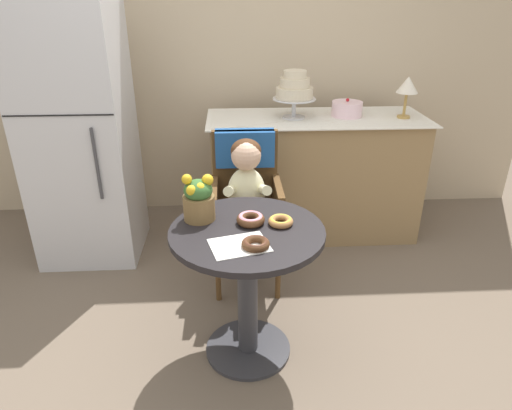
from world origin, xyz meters
TOP-DOWN VIEW (x-y plane):
  - ground_plane at (0.00, 0.00)m, footprint 8.00×8.00m
  - back_wall at (0.00, 1.85)m, footprint 4.80×0.10m
  - cafe_table at (0.00, 0.00)m, footprint 0.72×0.72m
  - wicker_chair at (0.02, 0.72)m, footprint 0.42×0.45m
  - seated_child at (0.02, 0.56)m, footprint 0.27×0.32m
  - paper_napkin at (-0.04, -0.15)m, footprint 0.28×0.24m
  - donut_front at (0.02, 0.05)m, footprint 0.13×0.13m
  - donut_mid at (0.16, 0.04)m, footprint 0.12×0.12m
  - donut_side at (0.03, -0.16)m, footprint 0.12×0.12m
  - flower_vase at (-0.22, 0.12)m, footprint 0.15×0.15m
  - display_counter at (0.55, 1.30)m, footprint 1.56×0.62m
  - tiered_cake_stand at (0.38, 1.30)m, footprint 0.30×0.30m
  - round_layer_cake at (0.76, 1.33)m, footprint 0.22×0.22m
  - table_lamp at (1.16, 1.26)m, footprint 0.15×0.15m
  - refrigerator at (-1.05, 1.10)m, footprint 0.64×0.63m

SIDE VIEW (x-z plane):
  - ground_plane at x=0.00m, z-range 0.00..0.00m
  - display_counter at x=0.55m, z-range 0.00..0.90m
  - cafe_table at x=0.00m, z-range 0.15..0.87m
  - wicker_chair at x=0.02m, z-range 0.16..1.12m
  - seated_child at x=0.02m, z-range 0.31..1.04m
  - paper_napkin at x=-0.04m, z-range 0.72..0.72m
  - donut_mid at x=0.16m, z-range 0.72..0.76m
  - donut_side at x=0.03m, z-range 0.72..0.76m
  - donut_front at x=0.02m, z-range 0.72..0.77m
  - flower_vase at x=-0.22m, z-range 0.71..0.95m
  - refrigerator at x=-1.05m, z-range 0.00..1.70m
  - round_layer_cake at x=0.76m, z-range 0.89..1.02m
  - tiered_cake_stand at x=0.38m, z-range 0.94..1.26m
  - table_lamp at x=1.16m, z-range 0.97..1.26m
  - back_wall at x=0.00m, z-range 0.00..2.70m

